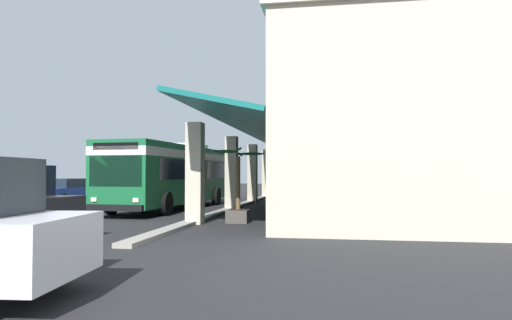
# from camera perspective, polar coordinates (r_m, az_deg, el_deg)

# --- Properties ---
(ground) EXTENTS (120.00, 120.00, 0.00)m
(ground) POSITION_cam_1_polar(r_m,az_deg,el_deg) (21.92, 4.34, -6.32)
(ground) COLOR #262628
(curb_strip) EXTENTS (28.71, 0.50, 0.12)m
(curb_strip) POSITION_cam_1_polar(r_m,az_deg,el_deg) (24.86, -1.90, -5.65)
(curb_strip) COLOR #9E998E
(curb_strip) RESTS_ON ground
(plaza_building) EXTENTS (24.23, 16.65, 7.05)m
(plaza_building) POSITION_cam_1_polar(r_m,az_deg,el_deg) (24.88, 20.44, 2.46)
(plaza_building) COLOR beige
(plaza_building) RESTS_ON ground
(transit_bus) EXTENTS (11.36, 3.34, 3.34)m
(transit_bus) POSITION_cam_1_polar(r_m,az_deg,el_deg) (23.28, -10.30, -1.47)
(transit_bus) COLOR #196638
(transit_bus) RESTS_ON ground
(parked_sedan_blue) EXTENTS (4.40, 2.03, 1.47)m
(parked_sedan_blue) POSITION_cam_1_polar(r_m,az_deg,el_deg) (29.78, -22.89, -3.54)
(parked_sedan_blue) COLOR navy
(parked_sedan_blue) RESTS_ON ground
(potted_palm) EXTENTS (1.96, 1.84, 2.69)m
(potted_palm) POSITION_cam_1_polar(r_m,az_deg,el_deg) (16.33, -2.24, -5.26)
(potted_palm) COLOR #4C4742
(potted_palm) RESTS_ON ground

